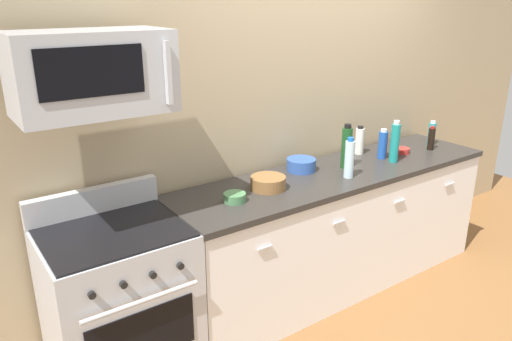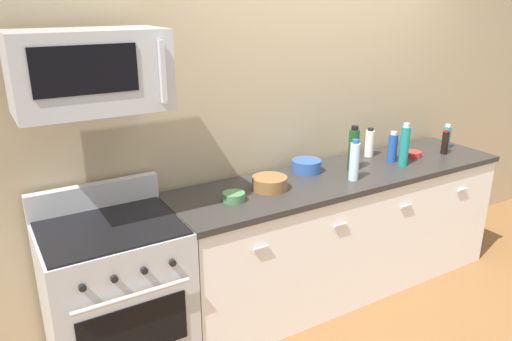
# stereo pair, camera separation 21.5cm
# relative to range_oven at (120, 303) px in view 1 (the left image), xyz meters

# --- Properties ---
(ground_plane) EXTENTS (6.81, 6.81, 0.00)m
(ground_plane) POSITION_rel_range_oven_xyz_m (1.67, -0.00, -0.47)
(ground_plane) COLOR brown
(back_wall) EXTENTS (5.67, 0.10, 2.70)m
(back_wall) POSITION_rel_range_oven_xyz_m (1.67, 0.41, 0.88)
(back_wall) COLOR tan
(back_wall) RESTS_ON ground_plane
(counter_unit) EXTENTS (2.58, 0.66, 0.92)m
(counter_unit) POSITION_rel_range_oven_xyz_m (1.67, -0.00, -0.01)
(counter_unit) COLOR white
(counter_unit) RESTS_ON ground_plane
(range_oven) EXTENTS (0.76, 0.69, 1.07)m
(range_oven) POSITION_rel_range_oven_xyz_m (0.00, 0.00, 0.00)
(range_oven) COLOR #B7BABF
(range_oven) RESTS_ON ground_plane
(microwave) EXTENTS (0.74, 0.44, 0.40)m
(microwave) POSITION_rel_range_oven_xyz_m (0.00, 0.04, 1.28)
(microwave) COLOR #B7BABF
(bottle_water_clear) EXTENTS (0.07, 0.07, 0.28)m
(bottle_water_clear) POSITION_rel_range_oven_xyz_m (1.62, -0.14, 0.59)
(bottle_water_clear) COLOR silver
(bottle_water_clear) RESTS_ON countertop_slab
(bottle_soda_blue) EXTENTS (0.07, 0.07, 0.23)m
(bottle_soda_blue) POSITION_rel_range_oven_xyz_m (2.14, 0.02, 0.56)
(bottle_soda_blue) COLOR #1E4CA5
(bottle_soda_blue) RESTS_ON countertop_slab
(bottle_sparkling_teal) EXTENTS (0.07, 0.07, 0.32)m
(bottle_sparkling_teal) POSITION_rel_range_oven_xyz_m (2.14, -0.09, 0.60)
(bottle_sparkling_teal) COLOR #197F7A
(bottle_sparkling_teal) RESTS_ON countertop_slab
(bottle_vinegar_white) EXTENTS (0.07, 0.07, 0.23)m
(bottle_vinegar_white) POSITION_rel_range_oven_xyz_m (2.08, 0.20, 0.56)
(bottle_vinegar_white) COLOR silver
(bottle_vinegar_white) RESTS_ON countertop_slab
(bottle_wine_green) EXTENTS (0.07, 0.07, 0.33)m
(bottle_wine_green) POSITION_rel_range_oven_xyz_m (1.75, 0.02, 0.61)
(bottle_wine_green) COLOR #19471E
(bottle_wine_green) RESTS_ON countertop_slab
(bottle_dish_soap) EXTENTS (0.06, 0.06, 0.20)m
(bottle_dish_soap) POSITION_rel_range_oven_xyz_m (2.77, 0.04, 0.55)
(bottle_dish_soap) COLOR teal
(bottle_dish_soap) RESTS_ON countertop_slab
(bottle_hot_sauce_red) EXTENTS (0.05, 0.05, 0.16)m
(bottle_hot_sauce_red) POSITION_rel_range_oven_xyz_m (2.23, -0.02, 0.53)
(bottle_hot_sauce_red) COLOR #B21914
(bottle_hot_sauce_red) RESTS_ON countertop_slab
(bottle_soy_sauce_dark) EXTENTS (0.05, 0.05, 0.20)m
(bottle_soy_sauce_dark) POSITION_rel_range_oven_xyz_m (2.64, -0.05, 0.54)
(bottle_soy_sauce_dark) COLOR black
(bottle_soy_sauce_dark) RESTS_ON countertop_slab
(bowl_red_small) EXTENTS (0.12, 0.12, 0.04)m
(bowl_red_small) POSITION_rel_range_oven_xyz_m (2.37, 0.02, 0.47)
(bowl_red_small) COLOR #B72D28
(bowl_red_small) RESTS_ON countertop_slab
(bowl_blue_mixing) EXTENTS (0.21, 0.21, 0.09)m
(bowl_blue_mixing) POSITION_rel_range_oven_xyz_m (1.45, 0.16, 0.50)
(bowl_blue_mixing) COLOR #2D519E
(bowl_blue_mixing) RESTS_ON countertop_slab
(bowl_wooden_salad) EXTENTS (0.23, 0.23, 0.08)m
(bowl_wooden_salad) POSITION_rel_range_oven_xyz_m (1.04, 0.01, 0.50)
(bowl_wooden_salad) COLOR brown
(bowl_wooden_salad) RESTS_ON countertop_slab
(bowl_green_glaze) EXTENTS (0.14, 0.14, 0.05)m
(bowl_green_glaze) POSITION_rel_range_oven_xyz_m (0.75, -0.04, 0.48)
(bowl_green_glaze) COLOR #477A4C
(bowl_green_glaze) RESTS_ON countertop_slab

